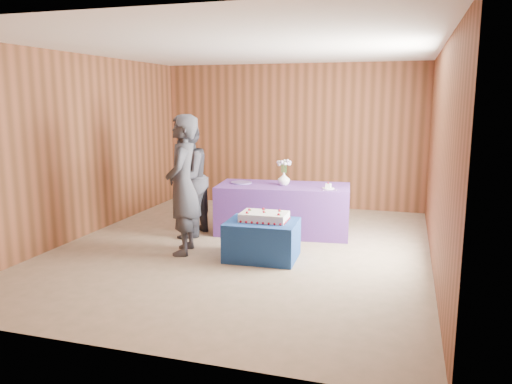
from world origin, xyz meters
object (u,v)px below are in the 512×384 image
at_px(guest_left, 183,185).
at_px(sheet_cake, 264,216).
at_px(vase, 284,179).
at_px(serving_table, 283,209).
at_px(guest_right, 186,178).
at_px(cake_table, 262,240).

bearing_deg(guest_left, sheet_cake, 80.58).
bearing_deg(guest_left, vase, 128.63).
height_order(vase, guest_left, guest_left).
relative_size(vase, guest_left, 0.10).
height_order(serving_table, vase, vase).
xyz_separation_m(guest_left, guest_right, (-0.31, 0.78, -0.04)).
distance_m(vase, guest_left, 1.73).
bearing_deg(serving_table, guest_right, -162.23).
relative_size(cake_table, vase, 4.66).
height_order(sheet_cake, guest_left, guest_left).
height_order(cake_table, sheet_cake, sheet_cake).
xyz_separation_m(sheet_cake, guest_left, (-1.09, -0.10, 0.37)).
height_order(cake_table, guest_right, guest_right).
relative_size(cake_table, guest_left, 0.49).
bearing_deg(serving_table, guest_left, -132.97).
bearing_deg(guest_left, cake_table, 78.88).
bearing_deg(cake_table, vase, 89.24).
distance_m(sheet_cake, guest_right, 1.60).
height_order(serving_table, sheet_cake, serving_table).
bearing_deg(guest_right, guest_left, 21.67).
bearing_deg(cake_table, guest_left, -179.01).
bearing_deg(guest_right, vase, 113.83).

